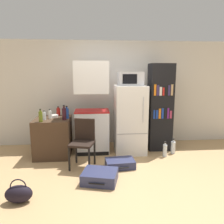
# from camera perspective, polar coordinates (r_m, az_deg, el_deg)

# --- Properties ---
(ground_plane) EXTENTS (24.00, 24.00, 0.00)m
(ground_plane) POSITION_cam_1_polar(r_m,az_deg,el_deg) (3.71, 2.45, -17.30)
(ground_plane) COLOR tan
(wall_back) EXTENTS (6.40, 0.10, 2.45)m
(wall_back) POSITION_cam_1_polar(r_m,az_deg,el_deg) (5.32, 1.89, 4.96)
(wall_back) COLOR beige
(wall_back) RESTS_ON ground_plane
(side_table) EXTENTS (0.71, 0.77, 0.79)m
(side_table) POSITION_cam_1_polar(r_m,az_deg,el_deg) (4.74, -15.09, -6.30)
(side_table) COLOR #422D1E
(side_table) RESTS_ON ground_plane
(kitchen_hutch) EXTENTS (0.73, 0.52, 1.95)m
(kitchen_hutch) POSITION_cam_1_polar(r_m,az_deg,el_deg) (4.67, -5.28, 0.13)
(kitchen_hutch) COLOR white
(kitchen_hutch) RESTS_ON ground_plane
(refrigerator) EXTENTS (0.65, 0.67, 1.45)m
(refrigerator) POSITION_cam_1_polar(r_m,az_deg,el_deg) (4.71, 4.70, -1.92)
(refrigerator) COLOR white
(refrigerator) RESTS_ON ground_plane
(microwave) EXTENTS (0.51, 0.36, 0.28)m
(microwave) POSITION_cam_1_polar(r_m,az_deg,el_deg) (4.60, 4.86, 8.66)
(microwave) COLOR #B7B7BC
(microwave) RESTS_ON refrigerator
(bookshelf) EXTENTS (0.51, 0.40, 1.91)m
(bookshelf) POSITION_cam_1_polar(r_m,az_deg,el_deg) (4.95, 12.41, 1.18)
(bookshelf) COLOR black
(bookshelf) RESTS_ON ground_plane
(bottle_wine_dark) EXTENTS (0.08, 0.08, 0.30)m
(bottle_wine_dark) POSITION_cam_1_polar(r_m,az_deg,el_deg) (4.42, -12.41, -0.43)
(bottle_wine_dark) COLOR black
(bottle_wine_dark) RESTS_ON side_table
(bottle_olive_oil) EXTENTS (0.07, 0.07, 0.25)m
(bottle_olive_oil) POSITION_cam_1_polar(r_m,az_deg,el_deg) (4.37, -18.15, -1.09)
(bottle_olive_oil) COLOR #566619
(bottle_olive_oil) RESTS_ON side_table
(bottle_clear_short) EXTENTS (0.07, 0.07, 0.19)m
(bottle_clear_short) POSITION_cam_1_polar(r_m,az_deg,el_deg) (4.54, -17.32, -0.99)
(bottle_clear_short) COLOR silver
(bottle_clear_short) RESTS_ON side_table
(bottle_milk_white) EXTENTS (0.07, 0.07, 0.20)m
(bottle_milk_white) POSITION_cam_1_polar(r_m,az_deg,el_deg) (4.64, -15.89, -0.64)
(bottle_milk_white) COLOR white
(bottle_milk_white) RESTS_ON side_table
(bottle_ketchup_red) EXTENTS (0.08, 0.08, 0.20)m
(bottle_ketchup_red) POSITION_cam_1_polar(r_m,az_deg,el_deg) (4.93, -13.84, 0.09)
(bottle_ketchup_red) COLOR #AD1914
(bottle_ketchup_red) RESTS_ON side_table
(bottle_blue_soda) EXTENTS (0.08, 0.08, 0.26)m
(bottle_blue_soda) POSITION_cam_1_polar(r_m,az_deg,el_deg) (4.57, -11.73, -0.29)
(bottle_blue_soda) COLOR #1E47A3
(bottle_blue_soda) RESTS_ON side_table
(bowl) EXTENTS (0.17, 0.17, 0.05)m
(bowl) POSITION_cam_1_polar(r_m,az_deg,el_deg) (4.77, -14.90, -1.02)
(bowl) COLOR silver
(bowl) RESTS_ON side_table
(chair) EXTENTS (0.49, 0.49, 0.88)m
(chair) POSITION_cam_1_polar(r_m,az_deg,el_deg) (4.06, -7.49, -6.87)
(chair) COLOR black
(chair) RESTS_ON ground_plane
(suitcase_large_flat) EXTENTS (0.55, 0.41, 0.14)m
(suitcase_large_flat) POSITION_cam_1_polar(r_m,az_deg,el_deg) (4.12, 2.11, -13.26)
(suitcase_large_flat) COLOR navy
(suitcase_large_flat) RESTS_ON ground_plane
(suitcase_small_flat) EXTENTS (0.63, 0.56, 0.18)m
(suitcase_small_flat) POSITION_cam_1_polar(r_m,az_deg,el_deg) (3.62, -3.18, -16.48)
(suitcase_small_flat) COLOR navy
(suitcase_small_flat) RESTS_ON ground_plane
(handbag) EXTENTS (0.36, 0.20, 0.33)m
(handbag) POSITION_cam_1_polar(r_m,az_deg,el_deg) (3.34, -23.19, -19.03)
(handbag) COLOR black
(handbag) RESTS_ON ground_plane
(water_bottle_front) EXTENTS (0.08, 0.08, 0.32)m
(water_bottle_front) POSITION_cam_1_polar(r_m,az_deg,el_deg) (4.70, 13.66, -9.68)
(water_bottle_front) COLOR silver
(water_bottle_front) RESTS_ON ground_plane
(water_bottle_middle) EXTENTS (0.09, 0.09, 0.33)m
(water_bottle_middle) POSITION_cam_1_polar(r_m,az_deg,el_deg) (4.93, 15.68, -8.82)
(water_bottle_middle) COLOR silver
(water_bottle_middle) RESTS_ON ground_plane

